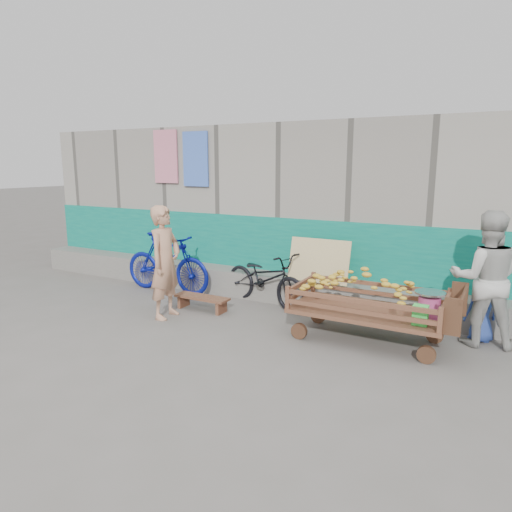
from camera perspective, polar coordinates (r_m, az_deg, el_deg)
The scene contains 9 objects.
ground at distance 5.77m, azimuth -3.29°, elevation -12.15°, with size 80.00×80.00×0.00m, color #605D57.
building_wall at distance 9.03m, azimuth 10.32°, elevation 5.88°, with size 12.00×3.50×3.00m.
banana_cart at distance 6.15m, azimuth 13.50°, elevation -4.88°, with size 2.13×0.97×0.91m.
bench at distance 7.40m, azimuth -6.77°, elevation -5.47°, with size 0.92×0.28×0.23m.
vendor_man at distance 7.00m, azimuth -11.28°, elevation -0.77°, with size 0.62×0.41×1.71m, color tan.
woman at distance 6.50m, azimuth 26.71°, elevation -2.57°, with size 0.85×0.66×1.75m, color #BABAB5.
child at distance 6.69m, azimuth 26.40°, elevation -6.10°, with size 0.42×0.27×0.86m, color #2B459C.
bicycle_dark at distance 7.53m, azimuth 1.16°, elevation -2.83°, with size 0.60×1.73×0.91m, color black.
bicycle_blue at distance 8.44m, azimuth -11.11°, elevation -0.85°, with size 0.51×1.81×1.09m, color navy.
Camera 1 is at (2.81, -4.49, 2.30)m, focal length 32.00 mm.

